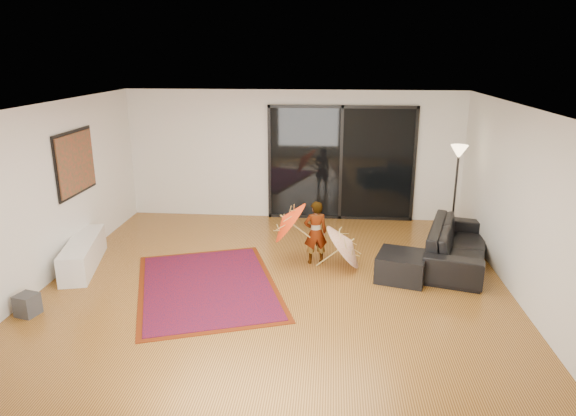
# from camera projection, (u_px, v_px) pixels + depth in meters

# --- Properties ---
(floor) EXTENTS (7.00, 7.00, 0.00)m
(floor) POSITION_uv_depth(u_px,v_px,m) (276.00, 286.00, 7.81)
(floor) COLOR #AA702E
(floor) RESTS_ON ground
(ceiling) EXTENTS (7.00, 7.00, 0.00)m
(ceiling) POSITION_uv_depth(u_px,v_px,m) (274.00, 107.00, 7.03)
(ceiling) COLOR white
(ceiling) RESTS_ON wall_back
(wall_back) EXTENTS (7.00, 0.00, 7.00)m
(wall_back) POSITION_uv_depth(u_px,v_px,m) (293.00, 155.00, 10.76)
(wall_back) COLOR silver
(wall_back) RESTS_ON floor
(wall_front) EXTENTS (7.00, 0.00, 7.00)m
(wall_front) POSITION_uv_depth(u_px,v_px,m) (227.00, 323.00, 4.08)
(wall_front) COLOR silver
(wall_front) RESTS_ON floor
(wall_left) EXTENTS (0.00, 7.00, 7.00)m
(wall_left) POSITION_uv_depth(u_px,v_px,m) (44.00, 196.00, 7.71)
(wall_left) COLOR silver
(wall_left) RESTS_ON floor
(wall_right) EXTENTS (0.00, 7.00, 7.00)m
(wall_right) POSITION_uv_depth(u_px,v_px,m) (525.00, 207.00, 7.13)
(wall_right) COLOR silver
(wall_right) RESTS_ON floor
(sliding_door) EXTENTS (3.06, 0.07, 2.40)m
(sliding_door) POSITION_uv_depth(u_px,v_px,m) (341.00, 164.00, 10.69)
(sliding_door) COLOR black
(sliding_door) RESTS_ON wall_back
(painting) EXTENTS (0.04, 1.28, 1.08)m
(painting) POSITION_uv_depth(u_px,v_px,m) (76.00, 163.00, 8.57)
(painting) COLOR black
(painting) RESTS_ON wall_left
(media_console) EXTENTS (0.81, 1.73, 0.47)m
(media_console) POSITION_uv_depth(u_px,v_px,m) (83.00, 254.00, 8.47)
(media_console) COLOR white
(media_console) RESTS_ON floor
(speaker) EXTENTS (0.32, 0.32, 0.30)m
(speaker) POSITION_uv_depth(u_px,v_px,m) (27.00, 305.00, 6.93)
(speaker) COLOR #424244
(speaker) RESTS_ON floor
(persian_rug) EXTENTS (2.84, 3.34, 0.02)m
(persian_rug) POSITION_uv_depth(u_px,v_px,m) (207.00, 286.00, 7.81)
(persian_rug) COLOR #5B1E07
(persian_rug) RESTS_ON floor
(sofa) EXTENTS (1.50, 2.43, 0.66)m
(sofa) POSITION_uv_depth(u_px,v_px,m) (458.00, 244.00, 8.60)
(sofa) COLOR black
(sofa) RESTS_ON floor
(ottoman) EXTENTS (0.90, 0.90, 0.42)m
(ottoman) POSITION_uv_depth(u_px,v_px,m) (402.00, 266.00, 8.03)
(ottoman) COLOR black
(ottoman) RESTS_ON floor
(floor_lamp) EXTENTS (0.31, 0.31, 1.82)m
(floor_lamp) POSITION_uv_depth(u_px,v_px,m) (458.00, 166.00, 9.35)
(floor_lamp) COLOR black
(floor_lamp) RESTS_ON floor
(child) EXTENTS (0.45, 0.35, 1.08)m
(child) POSITION_uv_depth(u_px,v_px,m) (316.00, 232.00, 8.55)
(child) COLOR #999999
(child) RESTS_ON floor
(parasol_orange) EXTENTS (0.63, 0.81, 0.87)m
(parasol_orange) POSITION_uv_depth(u_px,v_px,m) (282.00, 222.00, 8.49)
(parasol_orange) COLOR red
(parasol_orange) RESTS_ON child
(parasol_white) EXTENTS (0.68, 0.84, 0.94)m
(parasol_white) POSITION_uv_depth(u_px,v_px,m) (352.00, 239.00, 8.36)
(parasol_white) COLOR white
(parasol_white) RESTS_ON floor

